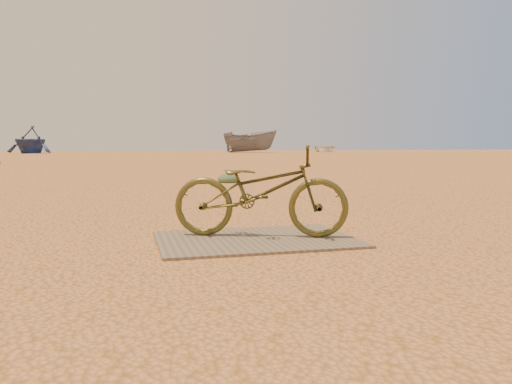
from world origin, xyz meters
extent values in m
plane|color=#E29053|center=(0.00, 0.00, 0.00)|extent=(120.00, 120.00, 0.00)
cube|color=#76634D|center=(-0.40, -0.34, 0.01)|extent=(1.66, 1.13, 0.02)
imported|color=#4D4A1F|center=(-0.33, -0.26, 0.42)|extent=(1.59, 1.01, 0.79)
imported|color=navy|center=(-9.52, 44.71, 1.26)|extent=(5.62, 5.97, 2.51)
imported|color=slate|center=(10.59, 43.30, 1.08)|extent=(5.77, 4.96, 2.16)
imported|color=white|center=(19.53, 45.77, 0.49)|extent=(4.32, 5.36, 0.98)
ellipsoid|color=#506E4B|center=(0.70, 6.08, 0.00)|extent=(0.46, 0.46, 0.25)
camera|label=1|loc=(-1.47, -4.38, 0.82)|focal=35.00mm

